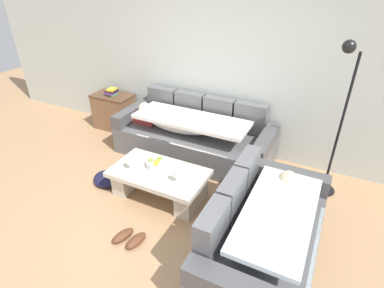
{
  "coord_description": "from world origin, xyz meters",
  "views": [
    {
      "loc": [
        1.67,
        -2.06,
        2.57
      ],
      "look_at": [
        0.1,
        1.07,
        0.55
      ],
      "focal_mm": 28.52,
      "sensor_mm": 36.0,
      "label": 1
    }
  ],
  "objects_px": {
    "couch_near_window": "(264,235)",
    "side_cabinet": "(114,111)",
    "couch_along_wall": "(192,136)",
    "wine_glass_near_right": "(176,174)",
    "book_stack_on_cabinet": "(111,92)",
    "fruit_bowl": "(157,163)",
    "open_magazine": "(186,174)",
    "floor_lamp": "(339,114)",
    "wine_glass_near_left": "(129,161)",
    "crumpled_garment": "(106,179)",
    "pair_of_shoes": "(129,238)",
    "coffee_table": "(159,180)"
  },
  "relations": [
    {
      "from": "couch_near_window",
      "to": "side_cabinet",
      "type": "xyz_separation_m",
      "value": [
        -3.21,
        1.7,
        -0.01
      ]
    },
    {
      "from": "wine_glass_near_left",
      "to": "book_stack_on_cabinet",
      "type": "distance_m",
      "value": 2.03
    },
    {
      "from": "side_cabinet",
      "to": "crumpled_garment",
      "type": "relative_size",
      "value": 1.8
    },
    {
      "from": "wine_glass_near_right",
      "to": "floor_lamp",
      "type": "relative_size",
      "value": 0.09
    },
    {
      "from": "wine_glass_near_left",
      "to": "side_cabinet",
      "type": "height_order",
      "value": "side_cabinet"
    },
    {
      "from": "couch_along_wall",
      "to": "couch_near_window",
      "type": "xyz_separation_m",
      "value": [
        1.53,
        -1.48,
        0.0
      ]
    },
    {
      "from": "wine_glass_near_left",
      "to": "side_cabinet",
      "type": "xyz_separation_m",
      "value": [
        -1.42,
        1.43,
        -0.17
      ]
    },
    {
      "from": "book_stack_on_cabinet",
      "to": "pair_of_shoes",
      "type": "xyz_separation_m",
      "value": [
        1.89,
        -2.12,
        -0.65
      ]
    },
    {
      "from": "wine_glass_near_left",
      "to": "wine_glass_near_right",
      "type": "relative_size",
      "value": 1.0
    },
    {
      "from": "side_cabinet",
      "to": "book_stack_on_cabinet",
      "type": "height_order",
      "value": "book_stack_on_cabinet"
    },
    {
      "from": "fruit_bowl",
      "to": "open_magazine",
      "type": "bearing_deg",
      "value": -1.54
    },
    {
      "from": "open_magazine",
      "to": "book_stack_on_cabinet",
      "type": "xyz_separation_m",
      "value": [
        -2.11,
        1.23,
        0.31
      ]
    },
    {
      "from": "couch_near_window",
      "to": "floor_lamp",
      "type": "relative_size",
      "value": 0.91
    },
    {
      "from": "book_stack_on_cabinet",
      "to": "pair_of_shoes",
      "type": "bearing_deg",
      "value": -48.36
    },
    {
      "from": "fruit_bowl",
      "to": "pair_of_shoes",
      "type": "bearing_deg",
      "value": -77.57
    },
    {
      "from": "wine_glass_near_left",
      "to": "pair_of_shoes",
      "type": "bearing_deg",
      "value": -56.07
    },
    {
      "from": "couch_along_wall",
      "to": "side_cabinet",
      "type": "relative_size",
      "value": 3.29
    },
    {
      "from": "couch_near_window",
      "to": "wine_glass_near_left",
      "type": "bearing_deg",
      "value": 81.29
    },
    {
      "from": "open_magazine",
      "to": "book_stack_on_cabinet",
      "type": "height_order",
      "value": "book_stack_on_cabinet"
    },
    {
      "from": "coffee_table",
      "to": "floor_lamp",
      "type": "height_order",
      "value": "floor_lamp"
    },
    {
      "from": "fruit_bowl",
      "to": "wine_glass_near_right",
      "type": "bearing_deg",
      "value": -25.83
    },
    {
      "from": "crumpled_garment",
      "to": "floor_lamp",
      "type": "bearing_deg",
      "value": 22.9
    },
    {
      "from": "open_magazine",
      "to": "fruit_bowl",
      "type": "bearing_deg",
      "value": 159.54
    },
    {
      "from": "open_magazine",
      "to": "pair_of_shoes",
      "type": "bearing_deg",
      "value": -123.04
    },
    {
      "from": "wine_glass_near_right",
      "to": "book_stack_on_cabinet",
      "type": "height_order",
      "value": "book_stack_on_cabinet"
    },
    {
      "from": "wine_glass_near_right",
      "to": "book_stack_on_cabinet",
      "type": "bearing_deg",
      "value": 145.91
    },
    {
      "from": "couch_along_wall",
      "to": "open_magazine",
      "type": "bearing_deg",
      "value": -67.02
    },
    {
      "from": "coffee_table",
      "to": "couch_near_window",
      "type": "bearing_deg",
      "value": -15.29
    },
    {
      "from": "fruit_bowl",
      "to": "open_magazine",
      "type": "height_order",
      "value": "fruit_bowl"
    },
    {
      "from": "wine_glass_near_left",
      "to": "book_stack_on_cabinet",
      "type": "bearing_deg",
      "value": 134.8
    },
    {
      "from": "open_magazine",
      "to": "couch_near_window",
      "type": "bearing_deg",
      "value": -42.36
    },
    {
      "from": "crumpled_garment",
      "to": "wine_glass_near_left",
      "type": "bearing_deg",
      "value": -2.47
    },
    {
      "from": "couch_along_wall",
      "to": "pair_of_shoes",
      "type": "bearing_deg",
      "value": -84.02
    },
    {
      "from": "fruit_bowl",
      "to": "wine_glass_near_right",
      "type": "xyz_separation_m",
      "value": [
        0.39,
        -0.19,
        0.07
      ]
    },
    {
      "from": "couch_near_window",
      "to": "fruit_bowl",
      "type": "relative_size",
      "value": 6.37
    },
    {
      "from": "wine_glass_near_left",
      "to": "wine_glass_near_right",
      "type": "bearing_deg",
      "value": 2.5
    },
    {
      "from": "couch_along_wall",
      "to": "pair_of_shoes",
      "type": "height_order",
      "value": "couch_along_wall"
    },
    {
      "from": "pair_of_shoes",
      "to": "fruit_bowl",
      "type": "bearing_deg",
      "value": 102.43
    },
    {
      "from": "couch_along_wall",
      "to": "book_stack_on_cabinet",
      "type": "distance_m",
      "value": 1.74
    },
    {
      "from": "wine_glass_near_right",
      "to": "side_cabinet",
      "type": "xyz_separation_m",
      "value": [
        -2.07,
        1.4,
        -0.17
      ]
    },
    {
      "from": "pair_of_shoes",
      "to": "crumpled_garment",
      "type": "relative_size",
      "value": 0.88
    },
    {
      "from": "side_cabinet",
      "to": "book_stack_on_cabinet",
      "type": "bearing_deg",
      "value": 141.71
    },
    {
      "from": "coffee_table",
      "to": "fruit_bowl",
      "type": "distance_m",
      "value": 0.22
    },
    {
      "from": "couch_along_wall",
      "to": "fruit_bowl",
      "type": "distance_m",
      "value": 0.99
    },
    {
      "from": "floor_lamp",
      "to": "crumpled_garment",
      "type": "bearing_deg",
      "value": -157.1
    },
    {
      "from": "wine_glass_near_right",
      "to": "crumpled_garment",
      "type": "bearing_deg",
      "value": -179.56
    },
    {
      "from": "couch_near_window",
      "to": "fruit_bowl",
      "type": "height_order",
      "value": "couch_near_window"
    },
    {
      "from": "coffee_table",
      "to": "side_cabinet",
      "type": "height_order",
      "value": "side_cabinet"
    },
    {
      "from": "wine_glass_near_right",
      "to": "open_magazine",
      "type": "distance_m",
      "value": 0.21
    },
    {
      "from": "couch_along_wall",
      "to": "crumpled_garment",
      "type": "xyz_separation_m",
      "value": [
        -0.73,
        -1.18,
        -0.27
      ]
    }
  ]
}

